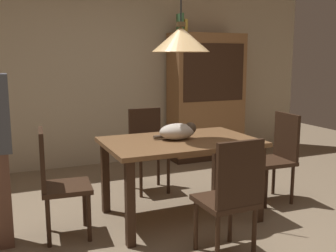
% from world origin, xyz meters
% --- Properties ---
extents(ground, '(10.00, 10.00, 0.00)m').
position_xyz_m(ground, '(0.00, 0.00, 0.00)').
color(ground, '#847056').
extents(back_wall, '(6.40, 0.10, 2.90)m').
position_xyz_m(back_wall, '(0.00, 2.65, 1.45)').
color(back_wall, beige).
rests_on(back_wall, ground).
extents(dining_table, '(1.40, 0.90, 0.75)m').
position_xyz_m(dining_table, '(0.06, 0.43, 0.65)').
color(dining_table, brown).
rests_on(dining_table, ground).
extents(chair_far_back, '(0.41, 0.41, 0.93)m').
position_xyz_m(chair_far_back, '(0.06, 1.31, 0.51)').
color(chair_far_back, '#382316').
rests_on(chair_far_back, ground).
extents(chair_right_side, '(0.42, 0.42, 0.93)m').
position_xyz_m(chair_right_side, '(1.19, 0.43, 0.51)').
color(chair_right_side, '#382316').
rests_on(chair_right_side, ground).
extents(chair_left_side, '(0.43, 0.43, 0.93)m').
position_xyz_m(chair_left_side, '(-1.07, 0.44, 0.51)').
color(chair_left_side, '#382316').
rests_on(chair_left_side, ground).
extents(chair_near_front, '(0.41, 0.41, 0.93)m').
position_xyz_m(chair_near_front, '(0.06, -0.45, 0.51)').
color(chair_near_front, '#382316').
rests_on(chair_near_front, ground).
extents(cat_sleeping, '(0.39, 0.24, 0.16)m').
position_xyz_m(cat_sleeping, '(0.05, 0.45, 0.83)').
color(cat_sleeping, beige).
rests_on(cat_sleeping, dining_table).
extents(pendant_lamp, '(0.52, 0.52, 1.30)m').
position_xyz_m(pendant_lamp, '(0.06, 0.43, 1.66)').
color(pendant_lamp, '#E5B775').
extents(hutch_bookcase, '(1.12, 0.45, 1.85)m').
position_xyz_m(hutch_bookcase, '(1.38, 2.32, 0.89)').
color(hutch_bookcase, olive).
rests_on(hutch_bookcase, ground).
extents(book_green_slim, '(0.03, 0.20, 0.26)m').
position_xyz_m(book_green_slim, '(0.94, 2.32, 1.98)').
color(book_green_slim, '#427A4C').
rests_on(book_green_slim, hutch_bookcase).
extents(book_yellow_short, '(0.04, 0.20, 0.18)m').
position_xyz_m(book_yellow_short, '(0.99, 2.32, 1.94)').
color(book_yellow_short, gold).
rests_on(book_yellow_short, hutch_bookcase).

